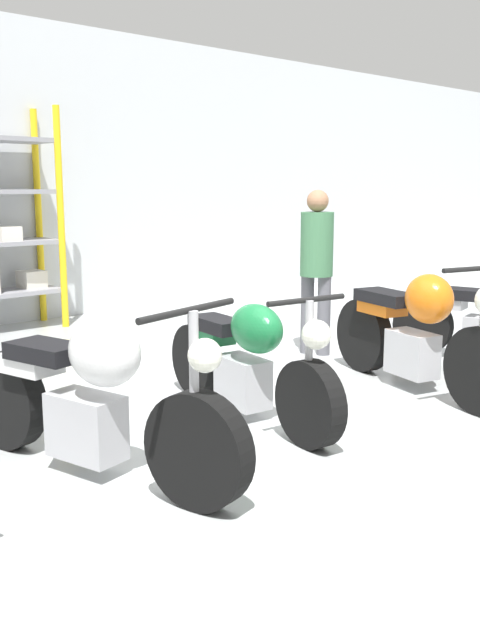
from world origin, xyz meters
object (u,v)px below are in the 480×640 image
Objects in this scene: motorcycle_white at (92,398)px; motorcycle_green at (247,360)px; motorcycle_orange at (419,331)px; person_browsing at (317,259)px.

motorcycle_white reaches higher than motorcycle_green.
motorcycle_orange reaches higher than motorcycle_white.
motorcycle_white is 1.07× the size of motorcycle_green.
motorcycle_orange reaches higher than motorcycle_green.
motorcycle_green is 1.24× the size of person_browsing.
person_browsing reaches higher than motorcycle_white.
motorcycle_orange is at bearing 57.49° from person_browsing.
motorcycle_white is 1.05× the size of motorcycle_orange.
person_browsing is at bearing -179.10° from motorcycle_orange.
motorcycle_orange is 1.55m from person_browsing.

